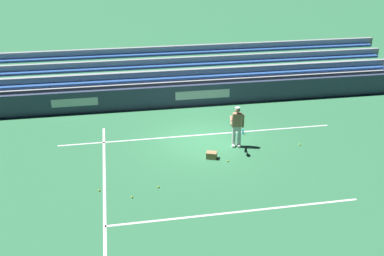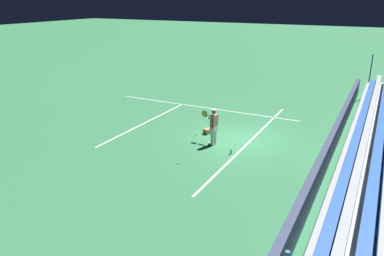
{
  "view_description": "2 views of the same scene",
  "coord_description": "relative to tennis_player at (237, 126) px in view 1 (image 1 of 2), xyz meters",
  "views": [
    {
      "loc": [
        3.56,
        16.99,
        8.11
      ],
      "look_at": [
        0.6,
        0.99,
        1.02
      ],
      "focal_mm": 42.0,
      "sensor_mm": 36.0,
      "label": 1
    },
    {
      "loc": [
        -16.07,
        -5.72,
        6.51
      ],
      "look_at": [
        -1.65,
        1.79,
        0.79
      ],
      "focal_mm": 35.0,
      "sensor_mm": 36.0,
      "label": 2
    }
  ],
  "objects": [
    {
      "name": "ground_plane",
      "position": [
        1.27,
        -0.88,
        -0.89
      ],
      "size": [
        160.0,
        160.0,
        0.0
      ],
      "primitive_type": "plane",
      "color": "#337A4C"
    },
    {
      "name": "court_baseline_white",
      "position": [
        1.27,
        -1.38,
        -0.89
      ],
      "size": [
        12.0,
        0.1,
        0.01
      ],
      "primitive_type": "cube",
      "color": "white",
      "rests_on": "ground"
    },
    {
      "name": "court_sideline_white",
      "position": [
        5.38,
        3.12,
        -0.89
      ],
      "size": [
        0.1,
        12.0,
        0.01
      ],
      "primitive_type": "cube",
      "color": "white",
      "rests_on": "ground"
    },
    {
      "name": "court_service_line_white",
      "position": [
        1.27,
        4.62,
        -0.89
      ],
      "size": [
        8.22,
        0.1,
        0.01
      ],
      "primitive_type": "cube",
      "color": "white",
      "rests_on": "ground"
    },
    {
      "name": "back_wall_sponsor_board",
      "position": [
        1.27,
        -5.03,
        -0.34
      ],
      "size": [
        24.58,
        0.25,
        1.1
      ],
      "color": "#384260",
      "rests_on": "ground"
    },
    {
      "name": "bleacher_stand",
      "position": [
        1.27,
        -6.86,
        -0.17
      ],
      "size": [
        23.35,
        2.4,
        2.95
      ],
      "color": "#9EA3A8",
      "rests_on": "ground"
    },
    {
      "name": "tennis_player",
      "position": [
        0.0,
        0.0,
        0.0
      ],
      "size": [
        0.71,
        0.96,
        1.71
      ],
      "color": "silver",
      "rests_on": "ground"
    },
    {
      "name": "ball_box_cardboard",
      "position": [
        1.23,
        0.86,
        -0.76
      ],
      "size": [
        0.48,
        0.42,
        0.26
      ],
      "primitive_type": "cube",
      "rotation": [
        0.0,
        0.0,
        -0.37
      ],
      "color": "#A87F51",
      "rests_on": "ground"
    },
    {
      "name": "tennis_ball_midcourt",
      "position": [
        -2.63,
        0.38,
        -0.86
      ],
      "size": [
        0.07,
        0.07,
        0.07
      ],
      "primitive_type": "sphere",
      "color": "#CCE533",
      "rests_on": "ground"
    },
    {
      "name": "tennis_ball_far_left",
      "position": [
        4.47,
        3.19,
        -0.86
      ],
      "size": [
        0.07,
        0.07,
        0.07
      ],
      "primitive_type": "sphere",
      "color": "#CCE533",
      "rests_on": "ground"
    },
    {
      "name": "tennis_ball_stray_back",
      "position": [
        5.55,
        2.55,
        -0.86
      ],
      "size": [
        0.07,
        0.07,
        0.07
      ],
      "primitive_type": "sphere",
      "color": "#CCE533",
      "rests_on": "ground"
    },
    {
      "name": "tennis_ball_near_player",
      "position": [
        3.54,
        2.7,
        -0.86
      ],
      "size": [
        0.07,
        0.07,
        0.07
      ],
      "primitive_type": "sphere",
      "color": "#CCE533",
      "rests_on": "ground"
    },
    {
      "name": "tennis_ball_on_baseline",
      "position": [
        0.68,
        1.26,
        -0.86
      ],
      "size": [
        0.07,
        0.07,
        0.07
      ],
      "primitive_type": "sphere",
      "color": "#CCE533",
      "rests_on": "ground"
    },
    {
      "name": "water_bottle",
      "position": [
        -0.63,
        -1.15,
        -0.78
      ],
      "size": [
        0.07,
        0.07,
        0.22
      ],
      "primitive_type": "cylinder",
      "color": "#33B2E5",
      "rests_on": "ground"
    }
  ]
}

